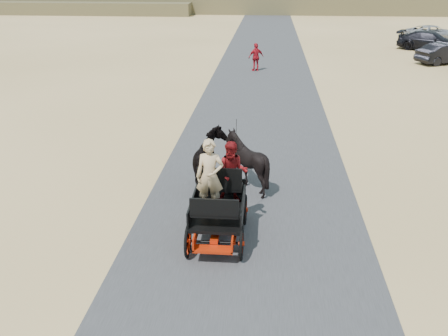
# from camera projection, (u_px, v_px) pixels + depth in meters

# --- Properties ---
(ground) EXTENTS (140.00, 140.00, 0.00)m
(ground) POSITION_uv_depth(u_px,v_px,m) (245.00, 270.00, 11.02)
(ground) COLOR tan
(road) EXTENTS (6.00, 140.00, 0.01)m
(road) POSITION_uv_depth(u_px,v_px,m) (245.00, 270.00, 11.02)
(road) COLOR #38383A
(road) RESTS_ON ground
(ridge_far) EXTENTS (140.00, 6.00, 2.40)m
(ridge_far) POSITION_uv_depth(u_px,v_px,m) (268.00, 4.00, 67.70)
(ridge_far) COLOR brown
(ridge_far) RESTS_ON ground
(ridge_near) EXTENTS (40.00, 4.00, 1.60)m
(ridge_near) POSITION_uv_depth(u_px,v_px,m) (43.00, 8.00, 66.63)
(ridge_near) COLOR brown
(ridge_near) RESTS_ON ground
(carriage) EXTENTS (1.30, 2.40, 0.72)m
(carriage) POSITION_uv_depth(u_px,v_px,m) (218.00, 224.00, 12.21)
(carriage) COLOR black
(carriage) RESTS_ON ground
(horse_left) EXTENTS (0.91, 2.01, 1.70)m
(horse_left) POSITION_uv_depth(u_px,v_px,m) (210.00, 161.00, 14.83)
(horse_left) COLOR black
(horse_left) RESTS_ON ground
(horse_right) EXTENTS (1.37, 1.54, 1.70)m
(horse_right) POSITION_uv_depth(u_px,v_px,m) (247.00, 162.00, 14.74)
(horse_right) COLOR black
(horse_right) RESTS_ON ground
(driver_man) EXTENTS (0.66, 0.43, 1.80)m
(driver_man) POSITION_uv_depth(u_px,v_px,m) (210.00, 176.00, 11.79)
(driver_man) COLOR tan
(driver_man) RESTS_ON carriage
(passenger_woman) EXTENTS (0.77, 0.60, 1.58)m
(passenger_woman) POSITION_uv_depth(u_px,v_px,m) (232.00, 172.00, 12.30)
(passenger_woman) COLOR #660C0F
(passenger_woman) RESTS_ON carriage
(pedestrian) EXTENTS (1.09, 0.83, 1.73)m
(pedestrian) POSITION_uv_depth(u_px,v_px,m) (256.00, 57.00, 31.20)
(pedestrian) COLOR #A4121F
(pedestrian) RESTS_ON ground
(car_b) EXTENTS (4.32, 3.01, 1.35)m
(car_b) POSITION_uv_depth(u_px,v_px,m) (446.00, 54.00, 33.51)
(car_b) COLOR black
(car_b) RESTS_ON ground
(car_c) EXTENTS (5.30, 4.12, 1.43)m
(car_c) POSITION_uv_depth(u_px,v_px,m) (430.00, 41.00, 38.68)
(car_c) COLOR black
(car_c) RESTS_ON ground
(car_d) EXTENTS (5.04, 2.75, 1.34)m
(car_d) POSITION_uv_depth(u_px,v_px,m) (434.00, 33.00, 43.35)
(car_d) COLOR #B2B2B7
(car_d) RESTS_ON ground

